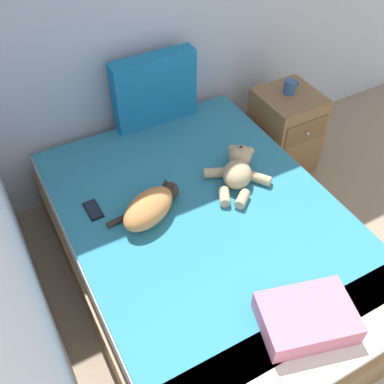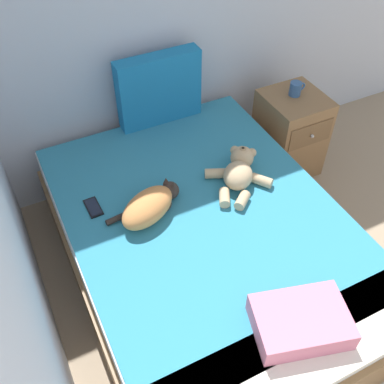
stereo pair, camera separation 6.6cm
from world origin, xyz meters
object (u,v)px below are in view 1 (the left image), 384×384
Objects in this scene: patterned_cushion at (155,90)px; cell_phone at (93,210)px; bed at (207,247)px; cat at (151,207)px; teddy_bear at (238,170)px; throw_pillow at (306,318)px; mug at (290,87)px; nightstand at (284,131)px.

patterned_cushion is 0.91m from cell_phone.
patterned_cushion reaches higher than bed.
cell_phone is (-0.26, 0.19, -0.07)m from cat.
cat is (-0.40, -0.77, -0.16)m from patterned_cushion.
teddy_bear is 0.96m from throw_pillow.
mug reaches higher than throw_pillow.
cat is at bearing 149.40° from bed.
nightstand is at bearing -102.26° from mug.
nightstand is (1.27, 0.46, -0.28)m from cat.
cell_phone reaches higher than bed.
nightstand is at bearing 20.03° from cat.
teddy_bear is (0.57, 0.03, -0.01)m from cat.
patterned_cushion is at bearing 81.57° from bed.
teddy_bear is 0.85m from cell_phone.
cat is 0.57m from teddy_bear.
mug is (1.28, 0.50, 0.08)m from cat.
patterned_cushion is 0.89× the size of nightstand.
nightstand is (1.54, 0.28, -0.21)m from cell_phone.
teddy_bear reaches higher than throw_pillow.
mug is at bearing 55.46° from throw_pillow.
throw_pillow is (0.06, -0.75, 0.32)m from bed.
teddy_bear is 0.69× the size of nightstand.
throw_pillow is (0.32, -0.90, -0.02)m from cat.
cat reaches higher than throw_pillow.
cell_phone is at bearing -169.73° from nightstand.
cat is 1.38m from mug.
cat is (-0.26, 0.15, 0.33)m from bed.
bed is 13.42× the size of cell_phone.
bed is 0.48m from teddy_bear.
patterned_cushion is 1.29× the size of teddy_bear.
patterned_cushion is 3.69× the size of cell_phone.
bed is 0.45m from cat.
nightstand is (1.01, 0.62, 0.05)m from bed.
throw_pillow reaches higher than bed.
mug is (0.88, -0.28, -0.09)m from patterned_cushion.
bed is 0.68m from cell_phone.
patterned_cushion is at bearing 160.52° from nightstand.
cell_phone is 1.25× the size of mug.
patterned_cushion reaches higher than cell_phone.
mug reaches higher than bed.
cell_phone is (-0.83, 0.15, -0.06)m from teddy_bear.
patterned_cushion is 0.93m from mug.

